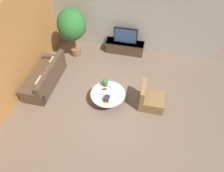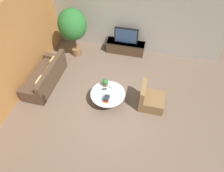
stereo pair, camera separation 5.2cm
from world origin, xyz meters
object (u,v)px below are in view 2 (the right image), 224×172
object	(u,v)px
coffee_table	(108,96)
media_console	(125,47)
couch_by_wall	(46,77)
potted_palm_tall	(73,25)
potted_plant_tabletop	(105,82)
television	(126,36)
armchair_wicker	(150,100)

from	to	relation	value
coffee_table	media_console	bearing A→B (deg)	88.65
couch_by_wall	potted_palm_tall	bearing A→B (deg)	165.11
coffee_table	potted_palm_tall	distance (m)	3.10
potted_palm_tall	potted_plant_tabletop	bearing A→B (deg)	-46.35
television	potted_palm_tall	xyz separation A→B (m)	(-1.99, -0.62, 0.55)
television	armchair_wicker	world-z (taller)	television
couch_by_wall	potted_palm_tall	size ratio (longest dim) A/B	1.03
potted_plant_tabletop	coffee_table	bearing A→B (deg)	-62.14
armchair_wicker	potted_palm_tall	distance (m)	4.04
potted_palm_tall	potted_plant_tabletop	distance (m)	2.67
media_console	couch_by_wall	bearing A→B (deg)	-135.16
coffee_table	armchair_wicker	world-z (taller)	armchair_wicker
media_console	armchair_wicker	world-z (taller)	armchair_wicker
armchair_wicker	potted_plant_tabletop	xyz separation A→B (m)	(-1.58, 0.16, 0.28)
television	media_console	bearing A→B (deg)	90.00
couch_by_wall	potted_plant_tabletop	size ratio (longest dim) A/B	7.38
media_console	armchair_wicker	bearing A→B (deg)	-62.92
potted_palm_tall	armchair_wicker	bearing A→B (deg)	-30.94
coffee_table	potted_plant_tabletop	xyz separation A→B (m)	(-0.17, 0.33, 0.27)
television	coffee_table	world-z (taller)	television
television	coffee_table	size ratio (longest dim) A/B	0.83
television	potted_palm_tall	world-z (taller)	potted_palm_tall
media_console	potted_palm_tall	bearing A→B (deg)	-162.76
media_console	potted_plant_tabletop	world-z (taller)	potted_plant_tabletop
television	potted_plant_tabletop	bearing A→B (deg)	-95.59
couch_by_wall	potted_plant_tabletop	xyz separation A→B (m)	(2.25, 0.02, 0.26)
potted_plant_tabletop	media_console	bearing A→B (deg)	84.42
couch_by_wall	armchair_wicker	world-z (taller)	armchair_wicker
potted_plant_tabletop	television	bearing A→B (deg)	84.41
armchair_wicker	couch_by_wall	bearing A→B (deg)	87.86
armchair_wicker	potted_palm_tall	bearing A→B (deg)	59.06
coffee_table	armchair_wicker	size ratio (longest dim) A/B	1.36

